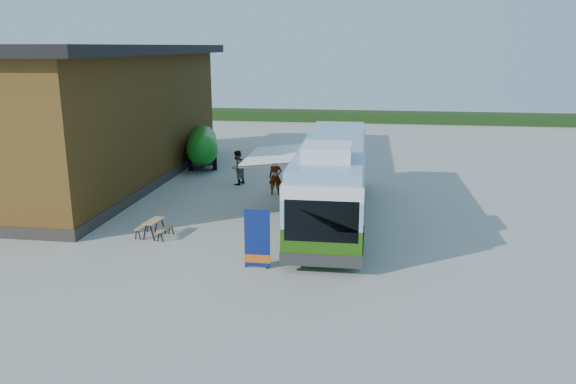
% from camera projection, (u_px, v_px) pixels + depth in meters
% --- Properties ---
extents(ground, '(100.00, 100.00, 0.00)m').
position_uv_depth(ground, '(237.00, 250.00, 21.04)').
color(ground, '#BCB7AD').
rests_on(ground, ground).
extents(barn, '(9.60, 21.20, 7.50)m').
position_uv_depth(barn, '(93.00, 117.00, 31.17)').
color(barn, brown).
rests_on(barn, ground).
extents(hedge, '(40.00, 3.00, 1.00)m').
position_uv_depth(hedge, '(402.00, 117.00, 56.18)').
color(hedge, '#264419').
rests_on(hedge, ground).
extents(bus, '(2.91, 13.12, 4.02)m').
position_uv_depth(bus, '(333.00, 177.00, 24.40)').
color(bus, '#356510').
rests_on(bus, ground).
extents(awning, '(2.78, 4.48, 0.53)m').
position_uv_depth(awning, '(282.00, 151.00, 24.73)').
color(awning, white).
rests_on(awning, ground).
extents(banner, '(0.91, 0.19, 2.10)m').
position_uv_depth(banner, '(257.00, 244.00, 19.19)').
color(banner, navy).
rests_on(banner, ground).
extents(picnic_table, '(1.36, 1.24, 0.69)m').
position_uv_depth(picnic_table, '(154.00, 225.00, 22.41)').
color(picnic_table, tan).
rests_on(picnic_table, ground).
extents(person_a, '(0.77, 0.62, 1.85)m').
position_uv_depth(person_a, '(275.00, 177.00, 28.79)').
color(person_a, '#999999').
rests_on(person_a, ground).
extents(person_b, '(1.02, 1.13, 1.90)m').
position_uv_depth(person_b, '(237.00, 168.00, 30.81)').
color(person_b, '#999999').
rests_on(person_b, ground).
extents(slurry_tanker, '(3.07, 6.13, 2.34)m').
position_uv_depth(slurry_tanker, '(202.00, 145.00, 35.52)').
color(slurry_tanker, '#157818').
rests_on(slurry_tanker, ground).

